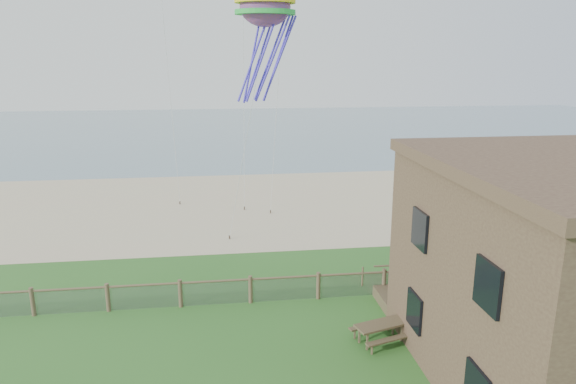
% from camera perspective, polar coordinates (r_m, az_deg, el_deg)
% --- Properties ---
extents(sand_beach, '(72.00, 20.00, 0.02)m').
position_cam_1_polar(sand_beach, '(38.01, -5.62, -1.37)').
color(sand_beach, '#C4AD8D').
rests_on(sand_beach, ground).
extents(ocean, '(160.00, 68.00, 0.02)m').
position_cam_1_polar(ocean, '(81.24, -6.75, 7.02)').
color(ocean, slate).
rests_on(ocean, ground).
extents(chainlink_fence, '(36.20, 0.20, 1.25)m').
position_cam_1_polar(chainlink_fence, '(22.79, -4.18, -10.92)').
color(chainlink_fence, brown).
rests_on(chainlink_fence, ground).
extents(motel_deck, '(15.00, 2.00, 0.50)m').
position_cam_1_polar(motel_deck, '(26.11, 26.26, -9.77)').
color(motel_deck, brown).
rests_on(motel_deck, ground).
extents(picnic_table, '(2.29, 1.97, 0.82)m').
position_cam_1_polar(picnic_table, '(20.23, 10.25, -15.06)').
color(picnic_table, brown).
rests_on(picnic_table, ground).
extents(octopus_kite, '(3.51, 3.00, 6.11)m').
position_cam_1_polar(octopus_kite, '(26.11, -2.51, 16.46)').
color(octopus_kite, '#DF5B23').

